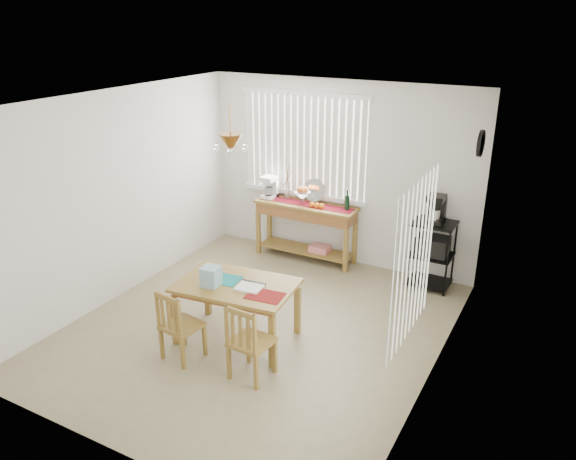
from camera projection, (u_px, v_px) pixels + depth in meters
The scene contains 10 objects.
ground at pixel (258, 328), 6.54m from camera, with size 4.00×4.50×0.01m, color gray.
room_shell at pixel (256, 188), 5.93m from camera, with size 4.20×4.70×2.70m.
sideboard at pixel (306, 218), 8.13m from camera, with size 1.51×0.43×0.85m.
sideboard_items at pixel (292, 192), 8.12m from camera, with size 1.44×0.36×0.65m.
wire_cart at pixel (432, 248), 7.32m from camera, with size 0.54×0.43×0.91m.
cart_items at pixel (436, 209), 7.13m from camera, with size 0.21×0.26×0.38m.
dining_table at pixel (236, 290), 6.11m from camera, with size 1.35×0.95×0.68m.
table_items at pixel (221, 279), 6.00m from camera, with size 1.01×0.44×0.22m.
chair_left at pixel (179, 326), 5.82m from camera, with size 0.41×0.41×0.80m.
chair_right at pixel (249, 342), 5.50m from camera, with size 0.41×0.41×0.83m.
Camera 1 is at (3.01, -4.82, 3.44)m, focal length 35.00 mm.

